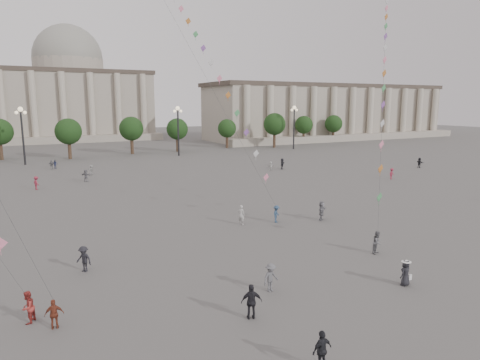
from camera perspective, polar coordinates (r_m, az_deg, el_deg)
name	(u,v)px	position (r m, az deg, el deg)	size (l,w,h in m)	color
ground	(331,299)	(26.52, 12.08, -15.29)	(360.00, 360.00, 0.00)	#504E4B
hall_east	(329,112)	(144.17, 11.79, 8.88)	(84.00, 26.22, 17.20)	#A29A88
hall_central	(71,94)	(148.39, -21.63, 10.66)	(48.30, 34.30, 35.50)	#A29A88
tree_row	(100,131)	(97.75, -18.19, 6.25)	(137.12, 5.12, 8.00)	#37271B
lamp_post_mid_west	(22,125)	(88.43, -27.09, 6.55)	(2.00, 0.90, 10.65)	#262628
lamp_post_mid_east	(178,122)	(93.52, -8.27, 7.70)	(2.00, 0.90, 10.65)	#262628
lamp_post_far_east	(294,119)	(107.12, 7.23, 8.04)	(2.00, 0.90, 10.65)	#262628
person_crowd_0	(55,164)	(81.35, -23.44, 1.92)	(0.88, 0.37, 1.50)	navy
person_crowd_4	(91,170)	(72.80, -19.22, 1.32)	(1.41, 0.45, 1.52)	beige
person_crowd_6	(271,278)	(26.66, 4.12, -12.85)	(1.14, 0.66, 1.77)	#5A5A5E
person_crowd_7	(271,166)	(73.01, 4.11, 1.89)	(1.39, 0.44, 1.50)	silver
person_crowd_8	(392,174)	(68.20, 19.58, 0.80)	(1.09, 0.63, 1.68)	#96293F
person_crowd_9	(282,164)	(74.46, 5.65, 2.17)	(1.74, 0.55, 1.88)	black
person_crowd_12	(86,175)	(66.31, -19.86, 0.57)	(1.65, 0.53, 1.78)	slate
person_crowd_13	(241,215)	(40.40, 0.17, -4.66)	(0.68, 0.45, 1.88)	#B0B0AB
person_crowd_16	(51,165)	(80.77, -23.85, 1.88)	(0.95, 0.40, 1.62)	#5D5E62
person_crowd_17	(36,183)	(62.60, -25.51, -0.36)	(1.15, 0.66, 1.79)	maroon
person_crowd_19	(322,211)	(42.63, 10.83, -4.03)	(1.76, 0.56, 1.90)	slate
person_crowd_20	(419,163)	(82.24, 22.81, 2.15)	(1.65, 0.52, 1.78)	black
person_crowd_21	(84,259)	(31.32, -20.11, -9.86)	(1.16, 0.67, 1.79)	black
tourist_0	(54,314)	(24.57, -23.52, -16.08)	(0.92, 0.38, 1.57)	brown
tourist_1	(252,302)	(23.53, 1.55, -15.91)	(1.13, 0.47, 1.92)	black
tourist_4	(322,350)	(20.03, 10.88, -21.37)	(1.04, 0.43, 1.78)	black
kite_flyer_0	(28,307)	(25.65, -26.45, -14.96)	(0.84, 0.66, 1.74)	#A0302B
kite_flyer_1	(276,214)	(41.26, 4.88, -4.53)	(1.08, 0.62, 1.67)	navy
kite_flyer_2	(377,242)	(34.48, 17.84, -7.92)	(0.85, 0.66, 1.74)	slate
hat_person	(406,272)	(29.31, 21.22, -11.38)	(0.91, 0.69, 1.69)	black
kite_train_east	(386,18)	(60.31, 18.90, 19.79)	(35.15, 35.12, 62.87)	#3F3F3F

